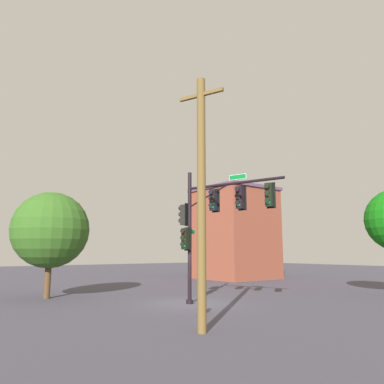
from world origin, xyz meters
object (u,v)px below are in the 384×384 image
object	(u,v)px
signal_pole_assembly	(212,214)
tree_near	(51,230)
utility_pole	(201,196)
fire_hydrant	(203,304)
brick_building	(235,233)

from	to	relation	value
signal_pole_assembly	tree_near	distance (m)	9.83
signal_pole_assembly	utility_pole	distance (m)	6.15
tree_near	signal_pole_assembly	bearing A→B (deg)	35.19
fire_hydrant	tree_near	world-z (taller)	tree_near
signal_pole_assembly	fire_hydrant	xyz separation A→B (m)	(1.45, -1.76, -4.11)
utility_pole	brick_building	xyz separation A→B (m)	(-17.59, 18.26, 0.00)
utility_pole	tree_near	bearing A→B (deg)	-173.44
tree_near	brick_building	world-z (taller)	brick_building
signal_pole_assembly	fire_hydrant	world-z (taller)	signal_pole_assembly
utility_pole	brick_building	size ratio (longest dim) A/B	0.98
utility_pole	fire_hydrant	world-z (taller)	utility_pole
tree_near	brick_building	distance (m)	20.36
signal_pole_assembly	brick_building	distance (m)	19.22
tree_near	brick_building	bearing A→B (deg)	104.52
signal_pole_assembly	utility_pole	xyz separation A→B (m)	(4.47, -4.22, 0.03)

